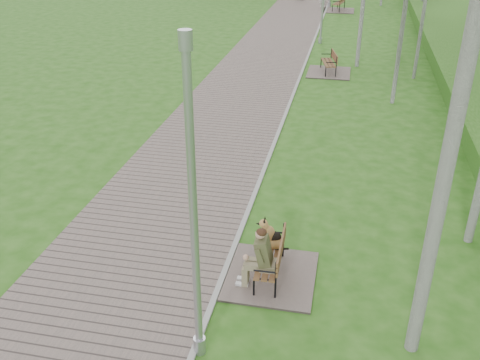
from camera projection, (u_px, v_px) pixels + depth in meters
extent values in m
plane|color=#235611|center=(236.00, 243.00, 10.44)|extent=(120.00, 120.00, 0.00)
cube|color=#6D5F58|center=(288.00, 24.00, 29.44)|extent=(3.50, 67.00, 0.04)
cube|color=#999993|center=(320.00, 25.00, 29.12)|extent=(0.10, 67.00, 0.05)
cube|color=#6D5F58|center=(271.00, 276.00, 9.48)|extent=(1.55, 1.72, 0.04)
cube|color=brown|center=(269.00, 258.00, 9.32)|extent=(0.42, 1.30, 0.03)
cube|color=brown|center=(281.00, 249.00, 9.19)|extent=(0.07, 1.29, 0.28)
cube|color=#6D5F58|center=(329.00, 73.00, 20.94)|extent=(1.65, 1.83, 0.04)
cube|color=brown|center=(328.00, 63.00, 20.77)|extent=(0.69, 1.43, 0.04)
cube|color=brown|center=(334.00, 56.00, 20.66)|extent=(0.32, 1.35, 0.30)
cube|color=#6D5F58|center=(339.00, 10.00, 33.19)|extent=(1.85, 2.06, 0.04)
cube|color=brown|center=(339.00, 3.00, 33.00)|extent=(0.73, 1.60, 0.04)
cylinder|color=#9EA1A6|center=(200.00, 345.00, 7.83)|extent=(0.18, 0.18, 0.27)
cylinder|color=#9EA1A6|center=(194.00, 221.00, 6.86)|extent=(0.11, 0.11, 4.53)
cylinder|color=#9EA1A6|center=(185.00, 40.00, 5.80)|extent=(0.16, 0.16, 0.23)
cylinder|color=#9EA1A6|center=(320.00, 41.00, 25.34)|extent=(0.18, 0.18, 0.26)
cylinder|color=#9EA1A6|center=(329.00, 5.00, 34.20)|extent=(0.21, 0.21, 0.31)
cylinder|color=silver|center=(472.00, 40.00, 5.88)|extent=(0.20, 0.20, 9.12)
cylinder|color=silver|center=(405.00, 10.00, 16.43)|extent=(0.15, 0.15, 5.97)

